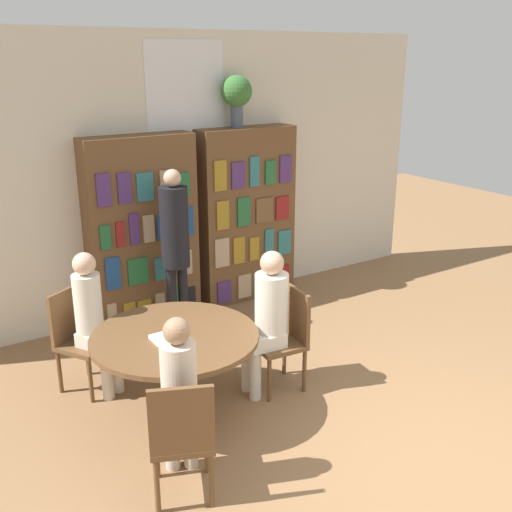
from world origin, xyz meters
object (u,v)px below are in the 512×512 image
bookshelf_right (246,215)px  seated_reader_left (93,316)px  chair_near_camera (182,435)px  flower_vase (236,94)px  reading_table (175,347)px  chair_far_side (286,334)px  chair_left_side (79,334)px  seated_reader_right (267,313)px  seated_reader_back (179,393)px  bookshelf_left (142,232)px  librarian_standing (175,237)px

bookshelf_right → seated_reader_left: bearing=-152.4°
bookshelf_right → chair_near_camera: size_ratio=2.25×
bookshelf_right → flower_vase: bearing=177.7°
bookshelf_right → reading_table: (-1.79, -1.84, -0.39)m
bookshelf_right → chair_far_side: bearing=-112.7°
chair_far_side → flower_vase: bearing=-14.5°
chair_left_side → seated_reader_right: seated_reader_right is taller
chair_near_camera → seated_reader_back: (0.07, 0.17, 0.19)m
bookshelf_right → chair_far_side: (-0.81, -1.93, -0.50)m
seated_reader_back → seated_reader_left: bearing=117.0°
bookshelf_left → bookshelf_right: 1.28m
bookshelf_right → seated_reader_left: size_ratio=1.60×
bookshelf_right → seated_reader_left: (-2.20, -1.15, -0.30)m
flower_vase → chair_far_side: (-0.69, -1.94, -1.86)m
flower_vase → reading_table: 3.05m
chair_left_side → seated_reader_left: seated_reader_left is taller
librarian_standing → flower_vase: bearing=26.2°
reading_table → flower_vase: bearing=47.7°
seated_reader_left → chair_far_side: bearing=120.0°
flower_vase → bookshelf_left: bearing=-179.8°
reading_table → seated_reader_back: size_ratio=1.06×
chair_near_camera → flower_vase: bearing=76.3°
chair_left_side → seated_reader_back: bearing=66.0°
seated_reader_right → librarian_standing: librarian_standing is taller
bookshelf_left → seated_reader_left: bearing=-128.8°
chair_left_side → seated_reader_right: size_ratio=0.71×
reading_table → chair_far_side: (0.98, -0.09, -0.11)m
chair_far_side → seated_reader_back: (-1.30, -0.65, 0.19)m
flower_vase → chair_far_side: bearing=-109.7°
bookshelf_right → librarian_standing: (-1.14, -0.50, 0.05)m
reading_table → chair_far_side: bearing=-5.2°
reading_table → librarian_standing: (0.65, 1.34, 0.44)m
flower_vase → librarian_standing: bearing=-153.8°
seated_reader_right → librarian_standing: bearing=11.5°
flower_vase → chair_left_side: flower_vase is taller
bookshelf_left → flower_vase: size_ratio=3.59×
flower_vase → chair_left_side: 3.04m
bookshelf_left → seated_reader_right: bearing=-81.3°
chair_near_camera → seated_reader_back: size_ratio=0.72×
bookshelf_right → flower_vase: (-0.11, 0.00, 1.36)m
chair_far_side → librarian_standing: 1.57m
chair_near_camera → chair_left_side: (-0.12, 1.76, 0.00)m
bookshelf_right → seated_reader_left: bookshelf_right is taller
chair_far_side → chair_left_side: bearing=63.0°
reading_table → seated_reader_right: seated_reader_right is taller
reading_table → seated_reader_left: 0.81m
bookshelf_right → seated_reader_right: size_ratio=1.59×
reading_table → chair_near_camera: size_ratio=1.47×
flower_vase → reading_table: flower_vase is taller
reading_table → chair_left_side: chair_left_side is taller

